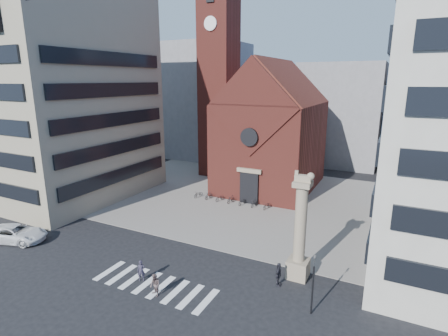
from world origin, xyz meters
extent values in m
plane|color=black|center=(0.00, 0.00, 0.00)|extent=(120.00, 120.00, 0.00)
cube|color=gray|center=(0.00, 19.00, 0.03)|extent=(46.00, 30.00, 0.05)
cube|color=maroon|center=(0.00, 25.00, 6.00)|extent=(12.00, 16.00, 12.00)
cube|color=brown|center=(0.00, 25.40, 12.00)|extent=(12.00, 15.40, 12.00)
cube|color=maroon|center=(0.00, 17.05, 12.00)|extent=(11.76, 0.50, 11.76)
cylinder|color=black|center=(0.00, 16.60, 8.50)|extent=(2.20, 0.30, 2.20)
cube|color=black|center=(0.00, 16.85, 2.00)|extent=(2.40, 0.30, 4.00)
cube|color=gray|center=(0.00, 16.80, 4.30)|extent=(3.20, 0.40, 0.50)
cube|color=maroon|center=(-10.00, 28.00, 15.00)|extent=(5.00, 5.00, 30.00)
cylinder|color=white|center=(-10.00, 25.40, 23.00)|extent=(2.00, 0.20, 2.00)
cube|color=gray|center=(-24.00, 10.00, 13.00)|extent=(18.00, 20.00, 26.00)
cube|color=gray|center=(-20.00, 40.00, 11.00)|extent=(16.00, 14.00, 22.00)
cube|color=gray|center=(6.00, 45.00, 9.00)|extent=(14.00, 12.00, 18.00)
cube|color=gray|center=(22.00, 42.00, 12.00)|extent=(16.00, 14.00, 24.00)
cube|color=gray|center=(10.00, 3.00, 0.75)|extent=(1.60, 1.60, 1.50)
cylinder|color=gray|center=(10.00, 3.00, 4.50)|extent=(0.90, 0.90, 6.00)
cube|color=gray|center=(10.00, 3.00, 7.70)|extent=(1.30, 1.30, 0.40)
cube|color=gray|center=(10.00, 3.00, 8.10)|extent=(1.20, 0.50, 0.55)
sphere|color=gray|center=(10.55, 3.00, 8.35)|extent=(0.56, 0.56, 0.56)
cube|color=gray|center=(9.50, 3.00, 8.50)|extent=(0.25, 0.15, 0.35)
cylinder|color=black|center=(12.00, -1.00, 1.75)|extent=(0.12, 0.12, 3.50)
imported|color=black|center=(12.00, -1.00, 3.90)|extent=(0.13, 0.16, 0.80)
imported|color=white|center=(-15.96, -3.05, 0.81)|extent=(6.38, 4.39, 1.62)
imported|color=#2C2838|center=(-0.69, -2.95, 0.84)|extent=(0.73, 0.66, 1.69)
imported|color=brown|center=(1.48, -4.06, 0.85)|extent=(1.02, 0.92, 1.71)
imported|color=#232229|center=(9.00, 1.16, 0.93)|extent=(0.49, 1.11, 1.87)
imported|color=black|center=(-6.85, 15.98, 0.47)|extent=(0.89, 1.67, 0.83)
imported|color=black|center=(-5.25, 15.98, 0.51)|extent=(0.77, 1.59, 0.92)
imported|color=black|center=(-3.66, 15.98, 0.47)|extent=(0.89, 1.67, 0.83)
imported|color=black|center=(-2.06, 15.98, 0.51)|extent=(0.77, 1.59, 0.92)
imported|color=black|center=(-0.46, 15.98, 0.47)|extent=(0.89, 1.67, 0.83)
imported|color=black|center=(1.13, 15.98, 0.51)|extent=(0.77, 1.59, 0.92)
imported|color=black|center=(2.73, 15.98, 0.47)|extent=(0.89, 1.67, 0.83)
camera|label=1|loc=(15.90, -21.65, 15.18)|focal=28.00mm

